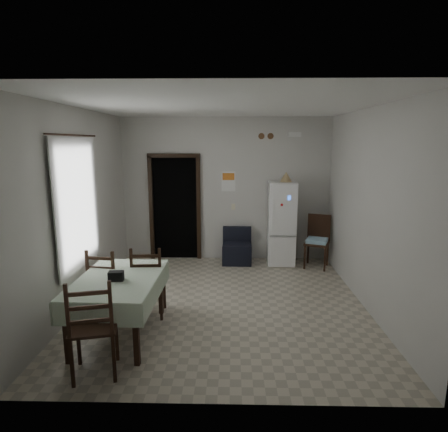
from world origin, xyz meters
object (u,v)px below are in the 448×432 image
Objects in this scene: navy_seat at (237,246)px; dining_chair_near_head at (94,325)px; dining_chair_far_left at (108,282)px; dining_table at (120,307)px; dining_chair_far_right at (149,280)px; corner_chair at (317,242)px; fridge at (281,223)px.

dining_chair_near_head is at bearing -110.86° from navy_seat.
dining_table is at bearing 129.33° from dining_chair_far_left.
dining_chair_far_right is at bearing -116.95° from navy_seat.
navy_seat is at bearing -118.81° from dining_chair_far_left.
dining_chair_far_left is 0.92× the size of dining_chair_near_head.
corner_chair is at bearing -144.74° from dining_chair_near_head.
navy_seat is 3.29m from dining_table.
navy_seat is at bearing -167.88° from corner_chair.
fridge is 4.44m from dining_chair_near_head.
fridge is 1.51× the size of dining_chair_near_head.
dining_table reaches higher than navy_seat.
dining_chair_far_left is at bearing -90.92° from dining_chair_near_head.
dining_table is at bearing -105.13° from dining_chair_near_head.
navy_seat is 0.48× the size of dining_table.
dining_chair_far_left reaches higher than navy_seat.
navy_seat is 0.70× the size of dining_chair_far_left.
dining_table is at bearing 64.58° from dining_chair_far_right.
dining_chair_near_head is at bearing 75.91° from dining_chair_far_right.
fridge is 1.12× the size of dining_table.
dining_table is 1.47× the size of dining_chair_far_left.
dining_chair_far_right is (-1.26, -2.34, 0.16)m from navy_seat.
dining_chair_far_right reaches higher than corner_chair.
dining_table is 0.63m from dining_chair_far_left.
dining_chair_near_head is (-0.26, -1.39, 0.03)m from dining_chair_far_right.
corner_chair is at bearing -146.46° from dining_chair_far_right.
fridge reaches higher than dining_chair_far_right.
dining_chair_far_left is at bearing 2.84° from dining_chair_far_right.
corner_chair is at bearing -17.78° from fridge.
corner_chair is 1.02× the size of dining_chair_far_left.
dining_table is 0.65m from dining_chair_far_right.
dining_table is at bearing -115.74° from navy_seat.
dining_chair_far_left is at bearing -125.78° from navy_seat.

